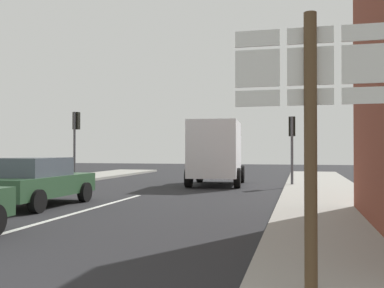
{
  "coord_description": "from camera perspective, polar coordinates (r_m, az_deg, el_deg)",
  "views": [
    {
      "loc": [
        5.86,
        -3.74,
        1.69
      ],
      "look_at": [
        1.94,
        12.41,
        1.92
      ],
      "focal_mm": 41.87,
      "sensor_mm": 36.0,
      "label": 1
    }
  ],
  "objects": [
    {
      "name": "traffic_light_far_right",
      "position": [
        21.07,
        12.62,
        1.14
      ],
      "size": [
        0.3,
        0.49,
        3.24
      ],
      "color": "#47474C",
      "rests_on": "ground"
    },
    {
      "name": "sedan_far",
      "position": [
        14.29,
        -19.25,
        -4.49
      ],
      "size": [
        1.99,
        4.21,
        1.47
      ],
      "color": "#2D5133",
      "rests_on": "ground"
    },
    {
      "name": "delivery_truck",
      "position": [
        21.62,
        3.13,
        -0.9
      ],
      "size": [
        2.78,
        5.14,
        3.05
      ],
      "color": "silver",
      "rests_on": "ground"
    },
    {
      "name": "route_sign_post",
      "position": [
        5.07,
        14.85,
        2.75
      ],
      "size": [
        1.66,
        0.14,
        3.2
      ],
      "color": "brown",
      "rests_on": "ground"
    },
    {
      "name": "traffic_light_far_left",
      "position": [
        24.01,
        -14.58,
        1.69
      ],
      "size": [
        0.3,
        0.49,
        3.68
      ],
      "color": "#47474C",
      "rests_on": "ground"
    },
    {
      "name": "sidewalk_right",
      "position": [
        11.89,
        18.01,
        -8.6
      ],
      "size": [
        3.13,
        44.0,
        0.14
      ],
      "primitive_type": "cube",
      "color": "gray",
      "rests_on": "ground"
    },
    {
      "name": "ground_plane",
      "position": [
        15.04,
        -9.47,
        -7.25
      ],
      "size": [
        80.0,
        80.0,
        0.0
      ],
      "primitive_type": "plane",
      "color": "#232326"
    },
    {
      "name": "lane_centre_stripe",
      "position": [
        11.49,
        -17.42,
        -9.2
      ],
      "size": [
        0.16,
        12.0,
        0.01
      ],
      "primitive_type": "cube",
      "color": "silver",
      "rests_on": "ground"
    }
  ]
}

